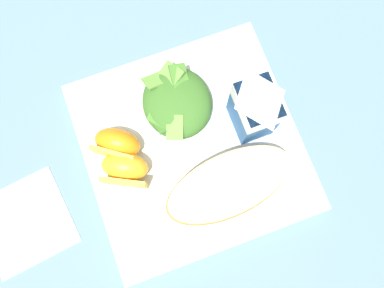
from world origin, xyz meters
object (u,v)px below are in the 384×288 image
Objects in this scene: cheesy_pizza_bread at (229,185)px; orange_wedge_middle at (126,172)px; white_plate at (192,147)px; paper_napkin at (26,222)px; green_salad_pile at (176,103)px; milk_carton at (255,107)px; orange_wedge_front at (117,144)px.

cheesy_pizza_bread is 0.13m from orange_wedge_middle.
white_plate is 2.55× the size of paper_napkin.
cheesy_pizza_bread reaches higher than paper_napkin.
white_plate is 0.24m from paper_napkin.
paper_napkin is (0.02, -0.24, -0.01)m from white_plate.
white_plate reaches higher than paper_napkin.
green_salad_pile is 1.54× the size of orange_wedge_middle.
milk_carton is (-0.07, 0.06, 0.04)m from cheesy_pizza_bread.
orange_wedge_front is at bearing -130.29° from cheesy_pizza_bread.
orange_wedge_middle is (-0.06, -0.12, 0.00)m from cheesy_pizza_bread.
orange_wedge_front is at bearing 179.43° from orange_wedge_middle.
milk_carton reaches higher than orange_wedge_front.
milk_carton is 1.00× the size of paper_napkin.
orange_wedge_front is at bearing -98.17° from milk_carton.
paper_napkin is at bearing -72.39° from green_salad_pile.
paper_napkin is (0.01, -0.15, -0.03)m from orange_wedge_middle.
white_plate is 4.01× the size of orange_wedge_front.
green_salad_pile is 0.98× the size of milk_carton.
cheesy_pizza_bread is 1.63× the size of green_salad_pile.
green_salad_pile reaches higher than cheesy_pizza_bread.
green_salad_pile is at bearing 125.40° from orange_wedge_middle.
orange_wedge_middle is at bearing -0.57° from orange_wedge_front.
orange_wedge_front is at bearing -73.73° from green_salad_pile.
milk_carton is (0.05, 0.09, 0.04)m from green_salad_pile.
orange_wedge_middle is (0.04, -0.00, 0.00)m from orange_wedge_front.
white_plate is 0.10m from orange_wedge_middle.
white_plate is 2.60× the size of green_salad_pile.
cheesy_pizza_bread is at bearing 62.53° from orange_wedge_middle.
cheesy_pizza_bread is (0.07, 0.02, 0.03)m from white_plate.
milk_carton is at bearing 59.06° from green_salad_pile.
green_salad_pile is at bearing -120.94° from milk_carton.
paper_napkin is at bearing -85.66° from milk_carton.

